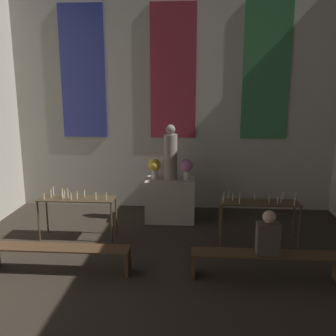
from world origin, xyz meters
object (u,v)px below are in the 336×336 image
statue (170,154)px  pew_back_right (265,259)px  flower_vase_left (155,167)px  candle_rack_left (77,202)px  pew_back_left (59,253)px  flower_vase_right (186,167)px  altar (170,200)px  candle_rack_right (259,206)px  person_seated (268,235)px

statue → pew_back_right: statue is taller
flower_vase_left → candle_rack_left: (-1.46, -1.18, -0.52)m
flower_vase_left → pew_back_left: 3.09m
flower_vase_right → pew_back_right: size_ratio=0.20×
flower_vase_right → pew_back_right: 3.09m
pew_back_left → pew_back_right: size_ratio=1.00×
flower_vase_right → altar: bearing=180.0°
candle_rack_left → pew_back_left: size_ratio=0.65×
altar → candle_rack_right: 2.18m
candle_rack_left → candle_rack_right: size_ratio=1.00×
person_seated → pew_back_left: bearing=180.0°
altar → pew_back_right: bearing=-57.1°
flower_vase_left → flower_vase_right: bearing=0.0°
candle_rack_left → pew_back_right: candle_rack_left is taller
flower_vase_left → candle_rack_right: size_ratio=0.31×
candle_rack_left → person_seated: bearing=-22.1°
pew_back_right → person_seated: person_seated is taller
altar → flower_vase_right: 0.86m
statue → flower_vase_left: size_ratio=2.65×
candle_rack_right → person_seated: bearing=-93.9°
statue → person_seated: size_ratio=1.73×
candle_rack_left → person_seated: person_seated is taller
flower_vase_left → pew_back_right: 3.46m
statue → flower_vase_right: bearing=0.0°
flower_vase_right → pew_back_left: (-2.06, -2.62, -0.94)m
statue → candle_rack_left: bearing=-147.2°
candle_rack_right → flower_vase_left: bearing=151.7°
flower_vase_left → statue: bearing=0.0°
altar → candle_rack_left: candle_rack_left is taller
statue → flower_vase_left: 0.46m
flower_vase_right → person_seated: 3.00m
candle_rack_left → flower_vase_left: bearing=38.8°
person_seated → flower_vase_right: bearing=117.4°
person_seated → candle_rack_left: bearing=157.9°
altar → person_seated: bearing=-56.7°
flower_vase_right → candle_rack_left: size_ratio=0.31×
flower_vase_left → candle_rack_right: bearing=-28.3°
candle_rack_left → candle_rack_right: 3.65m
pew_back_left → statue: bearing=57.1°
candle_rack_right → pew_back_right: size_ratio=0.65×
pew_back_left → pew_back_right: same height
flower_vase_left → candle_rack_right: (2.18, -1.18, -0.52)m
person_seated → candle_rack_right: bearing=86.1°
altar → person_seated: 3.15m
pew_back_right → candle_rack_left: bearing=157.7°
candle_rack_right → pew_back_right: bearing=-94.9°
statue → candle_rack_left: (-1.83, -1.18, -0.80)m
pew_back_right → person_seated: 0.42m
candle_rack_left → person_seated: size_ratio=2.14×
person_seated → pew_back_right: bearing=180.0°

